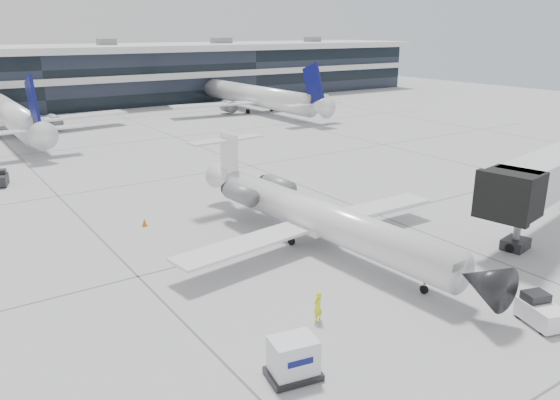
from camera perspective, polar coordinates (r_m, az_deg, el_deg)
ground at (r=38.34m, az=-0.45°, el=-4.39°), size 220.00×220.00×0.00m
terminal at (r=113.71m, az=-24.57°, el=11.26°), size 170.00×22.00×10.00m
bg_jet_center at (r=86.59m, az=-26.06°, el=6.22°), size 32.00×40.00×9.60m
bg_jet_right at (r=100.19m, az=-2.74°, el=9.26°), size 32.00×40.00×9.60m
regional_jet at (r=37.21m, az=3.78°, el=-1.64°), size 21.51×26.86×6.20m
jet_bridge at (r=45.31m, az=27.22°, el=2.84°), size 18.49×6.76×5.95m
ramp_worker at (r=28.25m, az=3.96°, el=-11.02°), size 0.67×0.52×1.64m
baggage_tug at (r=30.94m, az=25.57°, el=-10.46°), size 2.05×2.68×1.51m
cargo_uld at (r=24.09m, az=1.40°, el=-16.24°), size 2.48×2.03×1.81m
traffic_cone at (r=42.47m, az=-13.98°, el=-2.30°), size 0.52×0.52×0.61m
far_tug at (r=58.21m, az=-27.25°, el=1.97°), size 1.94×2.57×1.46m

